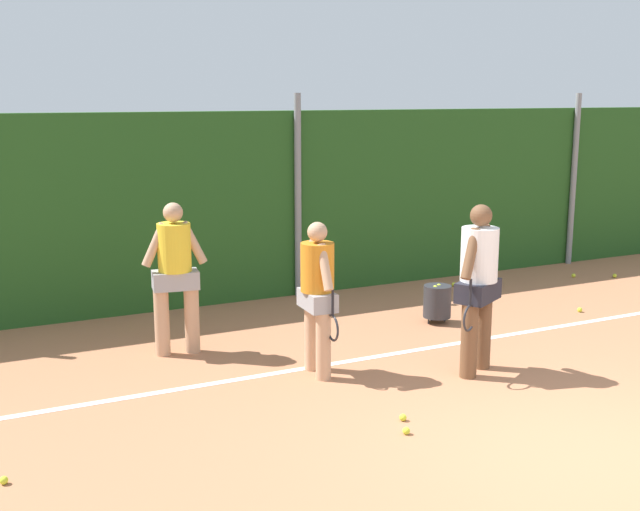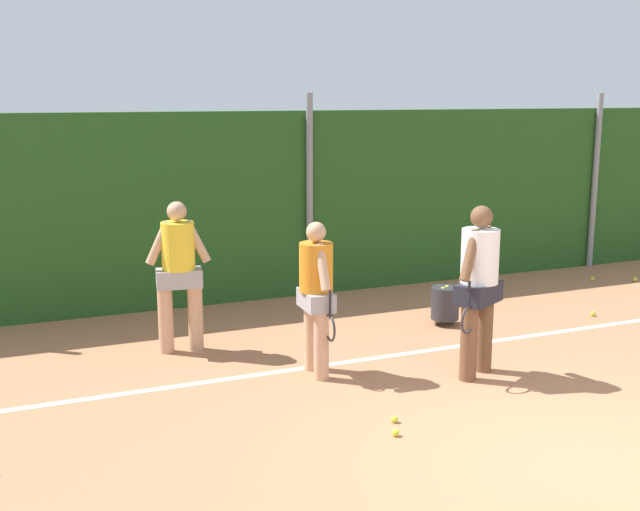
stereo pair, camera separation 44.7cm
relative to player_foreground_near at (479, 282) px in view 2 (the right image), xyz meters
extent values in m
plane|color=#B2704C|center=(-0.35, -0.33, -1.02)|extent=(27.95, 27.95, 0.00)
cube|color=#23511E|center=(-0.35, 4.00, 0.33)|extent=(18.17, 0.25, 2.70)
cylinder|color=gray|center=(-0.35, 3.82, 0.46)|extent=(0.10, 0.10, 2.95)
cylinder|color=gray|center=(4.90, 3.82, 0.46)|extent=(0.10, 0.10, 2.95)
cube|color=white|center=(-0.35, 0.90, -1.01)|extent=(13.28, 0.10, 0.01)
cylinder|color=brown|center=(0.16, 0.09, -0.62)|extent=(0.18, 0.18, 0.80)
cylinder|color=brown|center=(-0.15, -0.08, -0.62)|extent=(0.18, 0.18, 0.80)
cube|color=#23232D|center=(0.00, 0.00, -0.12)|extent=(0.62, 0.53, 0.21)
cylinder|color=white|center=(0.00, 0.00, 0.27)|extent=(0.39, 0.39, 0.57)
sphere|color=brown|center=(0.00, 0.00, 0.68)|extent=(0.23, 0.23, 0.23)
cylinder|color=brown|center=(0.20, 0.11, 0.32)|extent=(0.30, 0.22, 0.54)
cylinder|color=brown|center=(-0.19, -0.11, 0.32)|extent=(0.30, 0.22, 0.54)
cylinder|color=black|center=(-0.24, -0.19, -0.06)|extent=(0.03, 0.03, 0.28)
torus|color=#26262B|center=(-0.24, -0.19, -0.33)|extent=(0.26, 0.16, 0.28)
cylinder|color=tan|center=(-1.53, 0.85, -0.66)|extent=(0.16, 0.16, 0.72)
cylinder|color=tan|center=(-1.55, 0.53, -0.66)|extent=(0.16, 0.16, 0.72)
cube|color=#99999E|center=(-1.54, 0.69, -0.20)|extent=(0.31, 0.49, 0.19)
cylinder|color=orange|center=(-1.54, 0.69, 0.15)|extent=(0.35, 0.35, 0.51)
sphere|color=tan|center=(-1.54, 0.69, 0.52)|extent=(0.21, 0.21, 0.21)
cylinder|color=tan|center=(-1.53, 0.89, 0.19)|extent=(0.11, 0.29, 0.48)
cylinder|color=tan|center=(-1.55, 0.49, 0.19)|extent=(0.11, 0.29, 0.48)
cylinder|color=black|center=(-1.51, 0.41, -0.16)|extent=(0.03, 0.03, 0.28)
torus|color=#26262B|center=(-1.51, 0.41, -0.43)|extent=(0.04, 0.28, 0.28)
cylinder|color=tan|center=(-2.52, 1.99, -0.63)|extent=(0.17, 0.17, 0.77)
cylinder|color=tan|center=(-2.86, 2.04, -0.63)|extent=(0.17, 0.17, 0.77)
cube|color=#99999E|center=(-2.69, 2.01, -0.15)|extent=(0.55, 0.38, 0.20)
cylinder|color=yellow|center=(-2.69, 2.01, 0.23)|extent=(0.38, 0.38, 0.55)
sphere|color=tan|center=(-2.69, 2.01, 0.62)|extent=(0.22, 0.22, 0.22)
cylinder|color=tan|center=(-2.48, 1.98, 0.27)|extent=(0.31, 0.14, 0.51)
cylinder|color=tan|center=(-2.90, 2.05, 0.27)|extent=(0.31, 0.14, 0.51)
cylinder|color=#2D2D33|center=(0.70, 1.74, -0.73)|extent=(0.36, 0.36, 0.42)
cylinder|color=#2D2D33|center=(0.82, 1.74, -0.98)|extent=(0.02, 0.02, 0.08)
cylinder|color=#2D2D33|center=(0.57, 1.74, -0.98)|extent=(0.02, 0.02, 0.08)
cylinder|color=#2D2D33|center=(0.70, 1.87, -0.98)|extent=(0.02, 0.02, 0.08)
sphere|color=#CCDB33|center=(0.74, 1.77, -0.54)|extent=(0.07, 0.07, 0.07)
sphere|color=#CCDB33|center=(0.65, 1.72, -0.54)|extent=(0.07, 0.07, 0.07)
sphere|color=#CCDB33|center=(2.75, 1.31, -0.99)|extent=(0.07, 0.07, 0.07)
sphere|color=#CCDB33|center=(-1.38, -0.76, -0.99)|extent=(0.07, 0.07, 0.07)
sphere|color=#CCDB33|center=(-1.50, -1.02, -0.99)|extent=(0.07, 0.07, 0.07)
sphere|color=#CCDB33|center=(4.77, 2.63, -0.99)|extent=(0.07, 0.07, 0.07)
sphere|color=#CCDB33|center=(4.18, 2.93, -0.99)|extent=(0.07, 0.07, 0.07)
sphere|color=#CCDB33|center=(2.06, 3.28, -0.99)|extent=(0.07, 0.07, 0.07)
camera|label=1|loc=(-5.01, -6.49, 1.91)|focal=44.21mm
camera|label=2|loc=(-4.60, -6.68, 1.91)|focal=44.21mm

